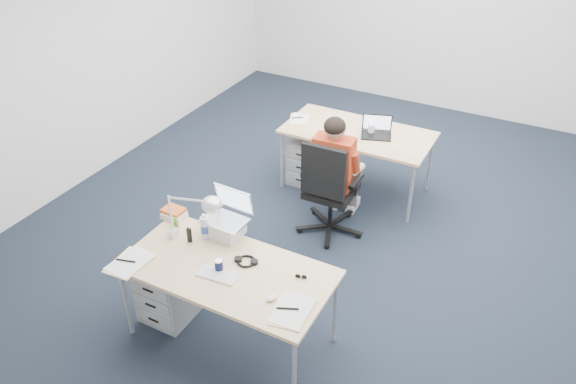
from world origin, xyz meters
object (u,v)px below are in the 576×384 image
at_px(wireless_keyboard, 218,275).
at_px(water_bottle, 205,226).
at_px(drawer_pedestal_far, 310,158).
at_px(desk_lamp, 187,215).
at_px(desk_near, 227,273).
at_px(dark_laptop, 377,127).
at_px(headphones, 246,261).
at_px(book_stack, 174,213).
at_px(desk_far, 358,135).
at_px(can_koozie, 219,265).
at_px(sunglasses, 301,277).
at_px(computer_mouse, 272,298).
at_px(bear_figurine, 174,224).
at_px(office_chair, 329,206).
at_px(silver_laptop, 224,216).
at_px(cordless_phone, 189,235).
at_px(drawer_pedestal_near, 171,286).
at_px(seated_person, 337,170).
at_px(far_cup, 371,129).

relative_size(wireless_keyboard, water_bottle, 1.34).
distance_m(drawer_pedestal_far, desk_lamp, 2.48).
height_order(desk_near, dark_laptop, dark_laptop).
relative_size(headphones, book_stack, 0.98).
height_order(desk_far, water_bottle, water_bottle).
relative_size(can_koozie, sunglasses, 1.13).
distance_m(can_koozie, sunglasses, 0.61).
distance_m(wireless_keyboard, headphones, 0.25).
relative_size(drawer_pedestal_far, computer_mouse, 6.25).
relative_size(desk_far, headphones, 8.50).
relative_size(water_bottle, desk_lamp, 0.43).
bearing_deg(dark_laptop, bear_figurine, -129.28).
distance_m(office_chair, silver_laptop, 1.50).
relative_size(book_stack, cordless_phone, 1.49).
bearing_deg(drawer_pedestal_far, desk_lamp, -88.15).
distance_m(wireless_keyboard, bear_figurine, 0.69).
height_order(desk_far, book_stack, book_stack).
bearing_deg(dark_laptop, sunglasses, -101.66).
relative_size(drawer_pedestal_far, bear_figurine, 4.04).
relative_size(desk_far, drawer_pedestal_near, 2.91).
height_order(seated_person, computer_mouse, seated_person).
relative_size(silver_laptop, far_cup, 3.64).
relative_size(drawer_pedestal_far, cordless_phone, 4.25).
bearing_deg(computer_mouse, silver_laptop, 164.48).
distance_m(wireless_keyboard, computer_mouse, 0.47).
bearing_deg(office_chair, wireless_keyboard, -95.50).
distance_m(bear_figurine, sunglasses, 1.17).
bearing_deg(desk_lamp, far_cup, 92.25).
relative_size(desk_near, wireless_keyboard, 5.31).
xyz_separation_m(computer_mouse, bear_figurine, (-1.09, 0.33, 0.05)).
xyz_separation_m(headphones, desk_lamp, (-0.53, 0.00, 0.25)).
bearing_deg(water_bottle, desk_lamp, -127.30).
bearing_deg(desk_near, wireless_keyboard, -98.95).
bearing_deg(desk_near, far_cup, 86.43).
xyz_separation_m(desk_near, silver_laptop, (-0.24, 0.35, 0.23)).
bearing_deg(seated_person, dark_laptop, 75.04).
xyz_separation_m(desk_far, drawer_pedestal_far, (-0.54, -0.05, -0.41)).
height_order(desk_far, desk_lamp, desk_lamp).
bearing_deg(bear_figurine, wireless_keyboard, -32.16).
bearing_deg(sunglasses, office_chair, 91.09).
distance_m(desk_far, bear_figurine, 2.45).
bearing_deg(water_bottle, desk_near, -33.89).
distance_m(desk_near, wireless_keyboard, 0.12).
bearing_deg(desk_near, silver_laptop, 124.80).
relative_size(wireless_keyboard, sunglasses, 3.40).
bearing_deg(bear_figurine, cordless_phone, -24.06).
bearing_deg(sunglasses, can_koozie, -174.77).
bearing_deg(water_bottle, drawer_pedestal_far, 94.00).
xyz_separation_m(wireless_keyboard, can_koozie, (-0.02, 0.06, 0.04)).
xyz_separation_m(can_koozie, book_stack, (-0.71, 0.38, -0.01)).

